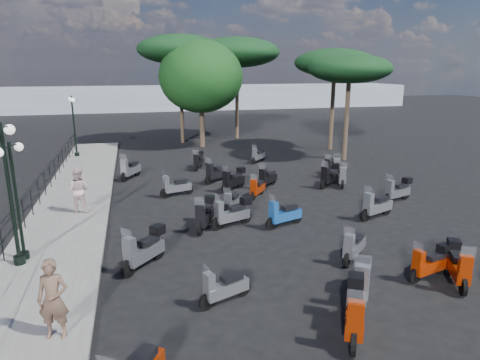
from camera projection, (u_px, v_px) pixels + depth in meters
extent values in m
plane|color=black|center=(242.00, 220.00, 16.43)|extent=(120.00, 120.00, 0.00)
cube|color=slate|center=(72.00, 207.00, 17.69)|extent=(3.00, 30.00, 0.15)
cylinder|color=black|center=(2.00, 243.00, 12.55)|extent=(0.04, 0.04, 1.10)
cylinder|color=black|center=(14.00, 227.00, 13.83)|extent=(0.04, 0.04, 1.10)
cylinder|color=black|center=(23.00, 213.00, 15.11)|extent=(0.04, 0.04, 1.10)
cylinder|color=black|center=(32.00, 202.00, 16.39)|extent=(0.04, 0.04, 1.10)
cylinder|color=black|center=(39.00, 192.00, 17.68)|extent=(0.04, 0.04, 1.10)
cylinder|color=black|center=(45.00, 183.00, 18.96)|extent=(0.04, 0.04, 1.10)
cylinder|color=black|center=(50.00, 176.00, 20.24)|extent=(0.04, 0.04, 1.10)
cylinder|color=black|center=(55.00, 169.00, 21.52)|extent=(0.04, 0.04, 1.10)
cylinder|color=black|center=(59.00, 163.00, 22.80)|extent=(0.04, 0.04, 1.10)
cylinder|color=black|center=(63.00, 158.00, 24.08)|extent=(0.04, 0.04, 1.10)
cylinder|color=black|center=(66.00, 153.00, 25.37)|extent=(0.04, 0.04, 1.10)
cylinder|color=black|center=(69.00, 149.00, 26.65)|extent=(0.04, 0.04, 1.10)
cylinder|color=black|center=(72.00, 145.00, 27.93)|extent=(0.04, 0.04, 1.10)
cylinder|color=black|center=(74.00, 142.00, 29.21)|extent=(0.04, 0.04, 1.10)
cube|color=black|center=(34.00, 184.00, 16.90)|extent=(0.04, 26.00, 0.04)
cube|color=black|center=(35.00, 196.00, 17.03)|extent=(0.04, 26.00, 0.04)
cylinder|color=black|center=(20.00, 260.00, 12.46)|extent=(0.33, 0.33, 0.25)
cylinder|color=black|center=(10.00, 196.00, 11.95)|extent=(0.11, 0.11, 4.13)
cylinder|color=black|center=(1.00, 128.00, 11.46)|extent=(0.24, 0.92, 0.04)
sphere|color=white|center=(10.00, 130.00, 11.93)|extent=(0.29, 0.29, 0.29)
cylinder|color=black|center=(24.00, 255.00, 12.81)|extent=(0.28, 0.28, 0.21)
cylinder|color=black|center=(17.00, 202.00, 12.37)|extent=(0.10, 0.10, 3.54)
cylinder|color=black|center=(9.00, 146.00, 11.95)|extent=(0.34, 0.75, 0.04)
sphere|color=white|center=(19.00, 147.00, 12.35)|extent=(0.25, 0.25, 0.25)
sphere|color=white|center=(0.00, 152.00, 11.59)|extent=(0.25, 0.25, 0.25)
cylinder|color=black|center=(77.00, 154.00, 27.31)|extent=(0.30, 0.30, 0.23)
cylinder|color=black|center=(74.00, 126.00, 26.85)|extent=(0.10, 0.10, 3.81)
cylinder|color=black|center=(71.00, 98.00, 26.39)|extent=(0.26, 0.84, 0.04)
sphere|color=white|center=(70.00, 99.00, 26.78)|extent=(0.27, 0.27, 0.27)
sphere|color=white|center=(73.00, 100.00, 26.06)|extent=(0.27, 0.27, 0.27)
imported|color=brown|center=(53.00, 299.00, 8.90)|extent=(0.71, 0.53, 1.77)
imported|color=beige|center=(78.00, 190.00, 16.71)|extent=(1.02, 0.89, 1.78)
cube|color=black|center=(141.00, 359.00, 7.51)|extent=(0.63, 0.73, 0.15)
cylinder|color=black|center=(129.00, 268.00, 11.96)|extent=(0.43, 0.46, 0.52)
cylinder|color=black|center=(158.00, 251.00, 13.07)|extent=(0.43, 0.46, 0.52)
cube|color=#4D4F54|center=(145.00, 252.00, 12.51)|extent=(1.22, 1.29, 0.37)
cube|color=black|center=(148.00, 241.00, 12.59)|extent=(0.68, 0.70, 0.15)
cube|color=#4D4F54|center=(130.00, 251.00, 11.90)|extent=(0.40, 0.40, 0.76)
plane|color=white|center=(127.00, 235.00, 11.72)|extent=(0.36, 0.34, 0.40)
cube|color=black|center=(157.00, 230.00, 12.91)|extent=(0.51, 0.51, 0.28)
cylinder|color=black|center=(200.00, 229.00, 14.88)|extent=(0.31, 0.50, 0.50)
cylinder|color=black|center=(210.00, 216.00, 16.08)|extent=(0.31, 0.50, 0.50)
cube|color=black|center=(205.00, 217.00, 15.48)|extent=(0.91, 1.39, 0.36)
cube|color=black|center=(206.00, 208.00, 15.58)|extent=(0.56, 0.71, 0.15)
cube|color=black|center=(200.00, 215.00, 14.84)|extent=(0.38, 0.34, 0.74)
plane|color=white|center=(200.00, 202.00, 14.66)|extent=(0.40, 0.25, 0.39)
cube|color=black|center=(209.00, 199.00, 15.92)|extent=(0.46, 0.47, 0.27)
cylinder|color=black|center=(165.00, 193.00, 19.09)|extent=(0.47, 0.23, 0.46)
cylinder|color=black|center=(189.00, 189.00, 19.67)|extent=(0.47, 0.23, 0.46)
cube|color=#93959D|center=(178.00, 187.00, 19.36)|extent=(1.29, 0.69, 0.33)
cube|color=black|center=(181.00, 181.00, 19.37)|extent=(0.64, 0.45, 0.13)
cube|color=#93959D|center=(166.00, 183.00, 19.01)|extent=(0.29, 0.34, 0.67)
plane|color=white|center=(164.00, 174.00, 18.87)|extent=(0.18, 0.37, 0.36)
cylinder|color=black|center=(124.00, 177.00, 21.75)|extent=(0.36, 0.50, 0.52)
cylinder|color=black|center=(137.00, 171.00, 22.96)|extent=(0.36, 0.50, 0.52)
cube|color=#93959D|center=(131.00, 170.00, 22.35)|extent=(1.04, 1.40, 0.37)
cube|color=black|center=(133.00, 164.00, 22.45)|extent=(0.61, 0.73, 0.15)
cube|color=#93959D|center=(124.00, 167.00, 21.70)|extent=(0.40, 0.37, 0.76)
plane|color=white|center=(123.00, 158.00, 21.51)|extent=(0.40, 0.28, 0.40)
cylinder|color=black|center=(353.00, 343.00, 8.72)|extent=(0.35, 0.52, 0.53)
cylinder|color=black|center=(354.00, 309.00, 9.96)|extent=(0.35, 0.52, 0.53)
cube|color=#9A2505|center=(354.00, 315.00, 9.34)|extent=(1.02, 1.44, 0.38)
cube|color=black|center=(355.00, 298.00, 9.43)|extent=(0.61, 0.74, 0.15)
cube|color=#9A2505|center=(355.00, 319.00, 8.67)|extent=(0.41, 0.37, 0.77)
plane|color=white|center=(357.00, 299.00, 8.48)|extent=(0.41, 0.28, 0.41)
cube|color=black|center=(356.00, 281.00, 9.80)|extent=(0.49, 0.50, 0.29)
cylinder|color=black|center=(207.00, 302.00, 10.34)|extent=(0.44, 0.25, 0.43)
cylinder|color=black|center=(243.00, 288.00, 10.96)|extent=(0.44, 0.25, 0.43)
cube|color=gray|center=(227.00, 288.00, 10.64)|extent=(1.21, 0.73, 0.31)
cube|color=black|center=(232.00, 277.00, 10.66)|extent=(0.61, 0.46, 0.13)
cube|color=gray|center=(209.00, 285.00, 10.28)|extent=(0.29, 0.33, 0.63)
plane|color=white|center=(207.00, 271.00, 10.14)|extent=(0.20, 0.35, 0.34)
cylinder|color=black|center=(217.00, 224.00, 15.36)|extent=(0.49, 0.26, 0.49)
cylinder|color=black|center=(245.00, 217.00, 16.02)|extent=(0.49, 0.26, 0.49)
cube|color=#93959D|center=(233.00, 215.00, 15.67)|extent=(1.36, 0.78, 0.35)
cube|color=black|center=(237.00, 207.00, 15.69)|extent=(0.68, 0.50, 0.14)
cube|color=#93959D|center=(219.00, 211.00, 15.28)|extent=(0.31, 0.36, 0.71)
plane|color=white|center=(217.00, 199.00, 15.13)|extent=(0.21, 0.39, 0.38)
cube|color=black|center=(246.00, 201.00, 15.86)|extent=(0.44, 0.42, 0.26)
cylinder|color=black|center=(227.00, 212.00, 16.72)|extent=(0.31, 0.41, 0.43)
cylinder|color=black|center=(237.00, 204.00, 17.70)|extent=(0.31, 0.41, 0.43)
cube|color=#4D4F54|center=(232.00, 203.00, 17.21)|extent=(0.89, 1.13, 0.30)
cube|color=black|center=(234.00, 196.00, 17.28)|extent=(0.52, 0.59, 0.12)
cube|color=#4D4F54|center=(228.00, 201.00, 16.68)|extent=(0.33, 0.31, 0.62)
plane|color=white|center=(227.00, 192.00, 16.53)|extent=(0.32, 0.25, 0.33)
cylinder|color=black|center=(225.00, 188.00, 19.84)|extent=(0.43, 0.38, 0.48)
cylinder|color=black|center=(241.00, 183.00, 20.75)|extent=(0.43, 0.38, 0.48)
cube|color=black|center=(234.00, 182.00, 20.29)|extent=(1.22, 1.07, 0.34)
cube|color=black|center=(236.00, 175.00, 20.35)|extent=(0.65, 0.60, 0.14)
cube|color=black|center=(226.00, 178.00, 19.78)|extent=(0.36, 0.37, 0.69)
plane|color=white|center=(225.00, 169.00, 19.62)|extent=(0.30, 0.34, 0.37)
cube|color=black|center=(241.00, 170.00, 20.60)|extent=(0.46, 0.46, 0.26)
cylinder|color=black|center=(196.00, 167.00, 23.94)|extent=(0.26, 0.44, 0.44)
cylinder|color=black|center=(201.00, 163.00, 25.00)|extent=(0.26, 0.44, 0.44)
cube|color=black|center=(199.00, 162.00, 24.47)|extent=(0.75, 1.23, 0.31)
cube|color=black|center=(199.00, 157.00, 24.56)|extent=(0.47, 0.62, 0.13)
cube|color=black|center=(196.00, 160.00, 23.91)|extent=(0.33, 0.29, 0.65)
plane|color=white|center=(196.00, 153.00, 23.74)|extent=(0.35, 0.20, 0.34)
cube|color=black|center=(201.00, 153.00, 24.87)|extent=(0.39, 0.40, 0.24)
cylinder|color=black|center=(360.00, 301.00, 10.29)|extent=(0.38, 0.50, 0.53)
cylinder|color=black|center=(363.00, 276.00, 11.50)|extent=(0.38, 0.50, 0.53)
cube|color=#93959D|center=(362.00, 280.00, 10.90)|extent=(1.08, 1.40, 0.37)
cube|color=black|center=(363.00, 266.00, 10.99)|extent=(0.63, 0.73, 0.15)
cube|color=#93959D|center=(362.00, 280.00, 10.24)|extent=(0.41, 0.38, 0.77)
plane|color=white|center=(363.00, 262.00, 10.06)|extent=(0.40, 0.30, 0.41)
cylinder|color=black|center=(347.00, 260.00, 12.56)|extent=(0.40, 0.37, 0.45)
cylinder|color=black|center=(360.00, 247.00, 13.47)|extent=(0.40, 0.37, 0.45)
cube|color=#93959D|center=(355.00, 247.00, 13.01)|extent=(1.11, 1.06, 0.32)
cube|color=black|center=(357.00, 238.00, 13.07)|extent=(0.61, 0.59, 0.13)
cube|color=#93959D|center=(349.00, 245.00, 12.51)|extent=(0.34, 0.35, 0.66)
plane|color=white|center=(349.00, 232.00, 12.35)|extent=(0.30, 0.31, 0.35)
cylinder|color=black|center=(272.00, 223.00, 15.40)|extent=(0.49, 0.26, 0.48)
cylinder|color=black|center=(297.00, 217.00, 16.05)|extent=(0.49, 0.26, 0.48)
cube|color=#1B519F|center=(286.00, 215.00, 15.70)|extent=(1.34, 0.76, 0.34)
cube|color=black|center=(289.00, 207.00, 15.72)|extent=(0.67, 0.49, 0.14)
cube|color=#1B519F|center=(274.00, 211.00, 15.32)|extent=(0.31, 0.36, 0.70)
plane|color=white|center=(272.00, 199.00, 15.18)|extent=(0.20, 0.38, 0.37)
cylinder|color=black|center=(253.00, 196.00, 18.77)|extent=(0.33, 0.39, 0.43)
cylinder|color=black|center=(262.00, 190.00, 19.72)|extent=(0.33, 0.39, 0.43)
cube|color=#9A2505|center=(258.00, 189.00, 19.24)|extent=(0.95, 1.10, 0.30)
cube|color=black|center=(259.00, 183.00, 19.31)|extent=(0.54, 0.59, 0.12)
cube|color=#9A2505|center=(254.00, 186.00, 18.73)|extent=(0.33, 0.32, 0.62)
plane|color=white|center=(253.00, 178.00, 18.57)|extent=(0.31, 0.26, 0.33)
cylinder|color=black|center=(262.00, 185.00, 20.34)|extent=(0.41, 0.40, 0.47)
cylinder|color=black|center=(273.00, 180.00, 21.30)|extent=(0.41, 0.40, 0.47)
cube|color=black|center=(268.00, 179.00, 20.81)|extent=(1.14, 1.12, 0.33)
cube|color=black|center=(270.00, 173.00, 20.88)|extent=(0.63, 0.62, 0.14)
cube|color=black|center=(263.00, 176.00, 20.28)|extent=(0.36, 0.36, 0.68)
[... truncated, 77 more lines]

